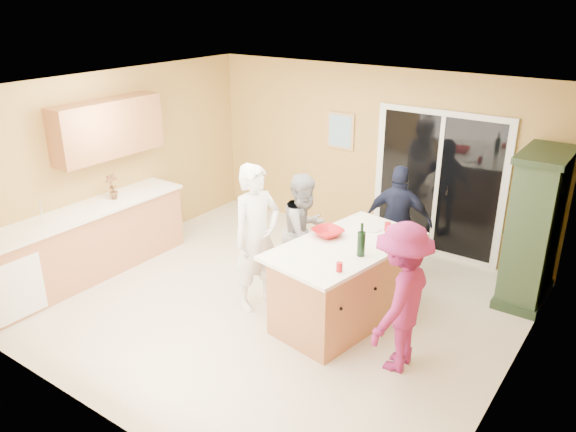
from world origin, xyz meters
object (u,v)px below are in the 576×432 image
Objects in this scene: kitchen_island at (344,285)px; woman_grey at (305,232)px; woman_white at (257,238)px; woman_navy at (398,221)px; green_hutch at (534,230)px; woman_magenta at (401,298)px.

woman_grey reaches higher than kitchen_island.
kitchen_island is 1.11× the size of woman_white.
kitchen_island is at bearing 75.75° from woman_navy.
woman_white is at bearing 167.20° from woman_grey.
green_hutch is 3.31m from woman_white.
woman_white is 0.76m from woman_grey.
kitchen_island is 1.05× the size of green_hutch.
woman_magenta is (0.89, -1.86, 0.03)m from woman_navy.
green_hutch reaches higher than woman_white.
woman_navy is (-0.02, 1.44, 0.30)m from kitchen_island.
green_hutch is at bearing 160.18° from woman_magenta.
green_hutch reaches higher than woman_navy.
woman_navy is at bearing -35.76° from woman_grey.
woman_white is at bearing 45.01° from woman_navy.
woman_grey is at bearing 36.66° from woman_navy.
kitchen_island is 1.27× the size of woman_magenta.
woman_white reaches higher than woman_grey.
kitchen_island is 1.47m from woman_navy.
woman_grey is 1.30m from woman_navy.
woman_grey reaches higher than woman_navy.
woman_navy is at bearing -15.75° from woman_white.
green_hutch is (1.59, 1.74, 0.47)m from kitchen_island.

